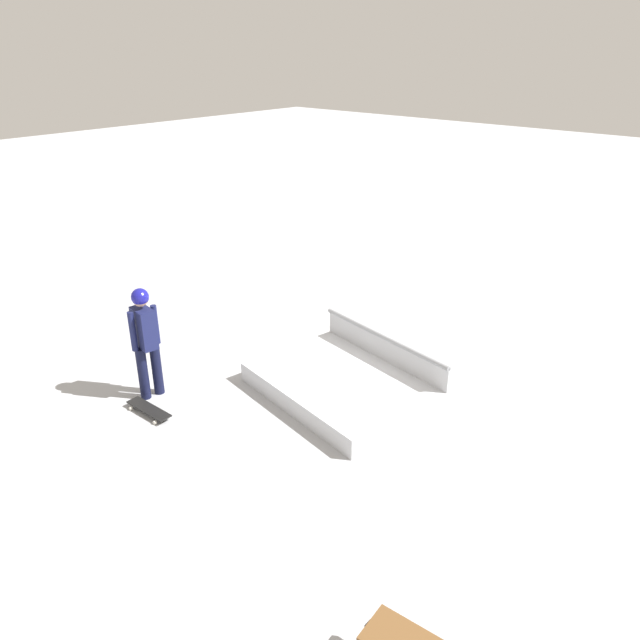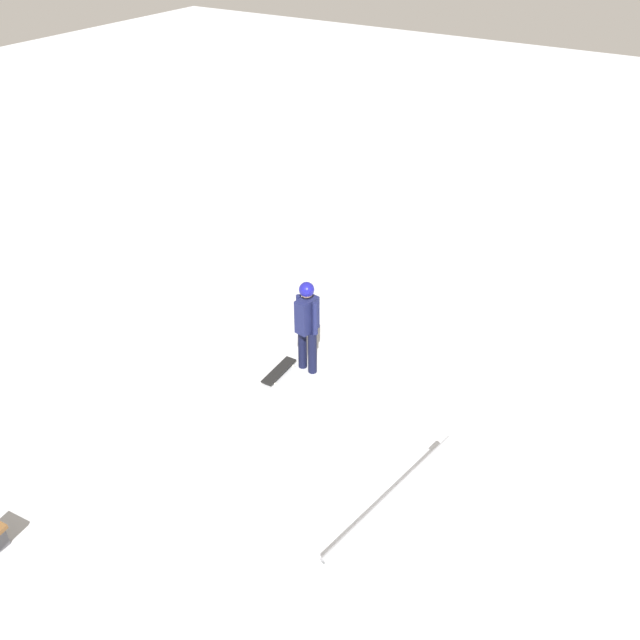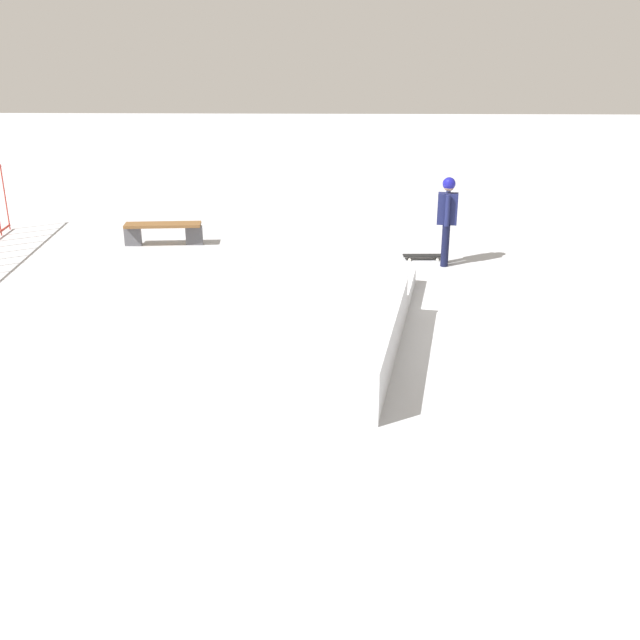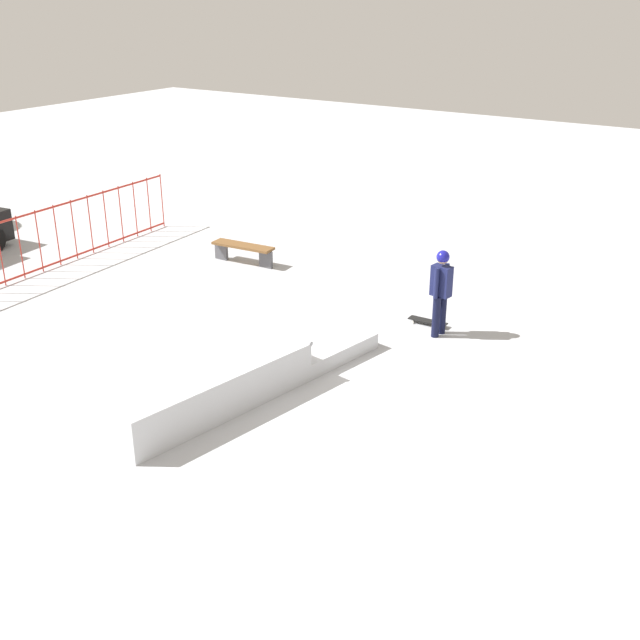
% 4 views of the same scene
% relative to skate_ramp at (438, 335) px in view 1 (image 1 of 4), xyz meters
% --- Properties ---
extents(ground_plane, '(60.00, 60.00, 0.00)m').
position_rel_skate_ramp_xyz_m(ground_plane, '(0.83, -0.43, -0.32)').
color(ground_plane, '#B7BABF').
extents(skate_ramp, '(5.77, 3.51, 0.74)m').
position_rel_skate_ramp_xyz_m(skate_ramp, '(0.00, 0.00, 0.00)').
color(skate_ramp, silver).
rests_on(skate_ramp, ground).
extents(skater, '(0.44, 0.41, 1.73)m').
position_rel_skate_ramp_xyz_m(skater, '(4.02, -2.51, 0.69)').
color(skater, black).
rests_on(skater, ground).
extents(skateboard, '(0.28, 0.81, 0.09)m').
position_rel_skate_ramp_xyz_m(skateboard, '(4.36, -2.12, -0.24)').
color(skateboard, black).
rests_on(skateboard, ground).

